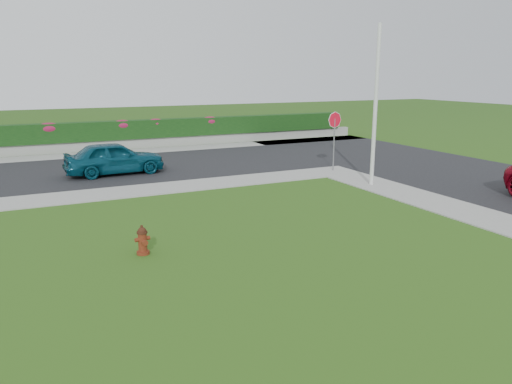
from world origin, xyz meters
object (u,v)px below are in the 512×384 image
utility_pole (375,107)px  stop_sign (335,127)px  fire_hydrant (143,241)px  sedan_teal (114,158)px

utility_pole → stop_sign: 3.44m
fire_hydrant → sedan_teal: bearing=74.5°
fire_hydrant → utility_pole: (10.30, 3.93, 2.81)m
utility_pole → stop_sign: bearing=84.2°
utility_pole → stop_sign: (0.33, 3.24, -1.10)m
utility_pole → stop_sign: utility_pole is taller
stop_sign → utility_pole: bearing=-79.6°
fire_hydrant → sedan_teal: 10.76m
utility_pole → fire_hydrant: bearing=-159.1°
fire_hydrant → utility_pole: utility_pole is taller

